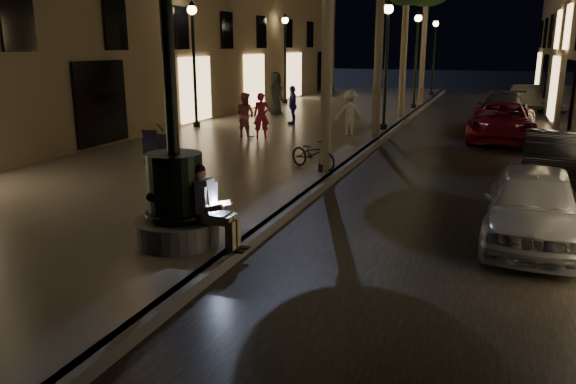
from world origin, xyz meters
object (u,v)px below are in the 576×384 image
at_px(pedestrian_dark, 275,93).
at_px(car_third, 502,122).
at_px(bicycle, 313,154).
at_px(fountain_lamppost, 175,183).
at_px(pedestrian_pink, 245,115).
at_px(car_front, 533,205).
at_px(lamp_left_b, 194,48).
at_px(lamp_curb_d, 434,47).
at_px(seated_man_laptop, 209,204).
at_px(pedestrian_red, 262,116).
at_px(stroller, 156,144).
at_px(car_rear, 502,109).
at_px(lamp_curb_a, 325,51).
at_px(lamp_curb_c, 417,47).
at_px(lamp_curb_b, 387,49).
at_px(pedestrian_blue, 292,105).
at_px(lamp_left_c, 285,47).
at_px(car_second, 556,162).
at_px(pedestrian_white, 350,113).

bearing_deg(pedestrian_dark, car_third, -98.94).
bearing_deg(bicycle, fountain_lamppost, -157.25).
bearing_deg(pedestrian_pink, car_front, 153.31).
relative_size(lamp_left_b, car_third, 1.00).
distance_m(lamp_curb_d, pedestrian_dark, 14.34).
relative_size(seated_man_laptop, pedestrian_red, 0.86).
height_order(stroller, car_rear, car_rear).
bearing_deg(lamp_curb_a, lamp_curb_c, 90.00).
xyz_separation_m(lamp_curb_b, lamp_left_b, (-7.10, -2.00, 0.00)).
relative_size(lamp_curb_d, car_front, 1.23).
bearing_deg(car_rear, lamp_curb_a, -104.77).
distance_m(fountain_lamppost, stroller, 6.57).
xyz_separation_m(lamp_curb_c, pedestrian_blue, (-3.78, -7.94, -2.25)).
relative_size(seated_man_laptop, car_rear, 0.29).
xyz_separation_m(lamp_left_c, bicycle, (6.75, -15.80, -2.63)).
xyz_separation_m(lamp_left_b, stroller, (2.53, -6.71, -2.50)).
xyz_separation_m(stroller, bicycle, (4.22, 0.91, -0.14)).
bearing_deg(car_second, pedestrian_red, 162.00).
xyz_separation_m(seated_man_laptop, lamp_curb_a, (0.09, 6.00, 2.32)).
distance_m(fountain_lamppost, lamp_curb_d, 30.08).
bearing_deg(lamp_curb_a, fountain_lamppost, -96.65).
bearing_deg(car_rear, bicycle, -106.51).
relative_size(lamp_curb_c, lamp_left_b, 1.00).
distance_m(car_second, pedestrian_pink, 10.32).
height_order(pedestrian_red, pedestrian_dark, pedestrian_dark).
bearing_deg(fountain_lamppost, lamp_curb_b, 87.14).
bearing_deg(bicycle, pedestrian_dark, 52.36).
distance_m(stroller, pedestrian_red, 5.16).
bearing_deg(pedestrian_blue, car_third, 60.36).
bearing_deg(pedestrian_dark, pedestrian_pink, -159.62).
distance_m(pedestrian_red, pedestrian_dark, 6.98).
distance_m(pedestrian_blue, pedestrian_dark, 3.51).
bearing_deg(lamp_left_b, pedestrian_red, -25.08).
height_order(pedestrian_white, pedestrian_blue, pedestrian_white).
relative_size(seated_man_laptop, car_third, 0.28).
xyz_separation_m(car_front, pedestrian_blue, (-8.61, 11.39, 0.31)).
bearing_deg(stroller, pedestrian_pink, 74.51).
height_order(lamp_curb_d, bicycle, lamp_curb_d).
bearing_deg(pedestrian_pink, fountain_lamppost, 122.28).
bearing_deg(stroller, pedestrian_dark, 84.30).
height_order(lamp_left_b, pedestrian_red, lamp_left_b).
xyz_separation_m(lamp_curb_c, lamp_left_c, (-7.10, 0.00, 0.00)).
xyz_separation_m(lamp_curb_b, car_rear, (4.30, 4.30, -2.55)).
bearing_deg(lamp_curb_a, lamp_curb_d, 90.00).
height_order(seated_man_laptop, car_second, seated_man_laptop).
height_order(lamp_curb_d, car_third, lamp_curb_d).
bearing_deg(lamp_curb_c, lamp_curb_b, -90.00).
relative_size(lamp_curb_d, pedestrian_white, 3.01).
relative_size(stroller, pedestrian_dark, 0.55).
xyz_separation_m(fountain_lamppost, car_rear, (5.00, 18.30, -0.53)).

